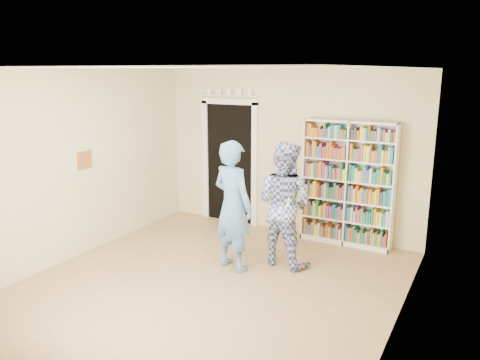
% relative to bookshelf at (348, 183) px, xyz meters
% --- Properties ---
extents(floor, '(5.00, 5.00, 0.00)m').
position_rel_bookshelf_xyz_m(floor, '(-1.07, -2.34, -0.98)').
color(floor, '#957048').
rests_on(floor, ground).
extents(ceiling, '(5.00, 5.00, 0.00)m').
position_rel_bookshelf_xyz_m(ceiling, '(-1.07, -2.34, 1.72)').
color(ceiling, white).
rests_on(ceiling, wall_back).
extents(wall_back, '(4.50, 0.00, 4.50)m').
position_rel_bookshelf_xyz_m(wall_back, '(-1.07, 0.16, 0.37)').
color(wall_back, beige).
rests_on(wall_back, floor).
extents(wall_left, '(0.00, 5.00, 5.00)m').
position_rel_bookshelf_xyz_m(wall_left, '(-3.32, -2.34, 0.37)').
color(wall_left, beige).
rests_on(wall_left, floor).
extents(wall_right, '(0.00, 5.00, 5.00)m').
position_rel_bookshelf_xyz_m(wall_right, '(1.18, -2.34, 0.37)').
color(wall_right, beige).
rests_on(wall_right, floor).
extents(bookshelf, '(1.41, 0.26, 1.94)m').
position_rel_bookshelf_xyz_m(bookshelf, '(0.00, 0.00, 0.00)').
color(bookshelf, white).
rests_on(bookshelf, floor).
extents(doorway, '(1.10, 0.08, 2.43)m').
position_rel_bookshelf_xyz_m(doorway, '(-2.17, 0.13, 0.20)').
color(doorway, black).
rests_on(doorway, floor).
extents(wall_art, '(0.03, 0.25, 0.25)m').
position_rel_bookshelf_xyz_m(wall_art, '(-3.30, -2.14, 0.42)').
color(wall_art, brown).
rests_on(wall_art, wall_left).
extents(man_blue, '(0.74, 0.59, 1.78)m').
position_rel_bookshelf_xyz_m(man_blue, '(-1.09, -1.67, -0.09)').
color(man_blue, '#4E7BAE').
rests_on(man_blue, floor).
extents(man_plaid, '(0.95, 0.80, 1.75)m').
position_rel_bookshelf_xyz_m(man_plaid, '(-0.56, -1.18, -0.11)').
color(man_plaid, '#2E3F8E').
rests_on(man_plaid, floor).
extents(paper_sheet, '(0.21, 0.05, 0.30)m').
position_rel_bookshelf_xyz_m(paper_sheet, '(-0.49, -1.40, 0.04)').
color(paper_sheet, white).
rests_on(paper_sheet, man_plaid).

